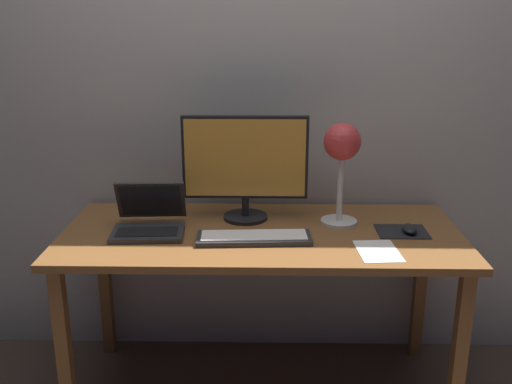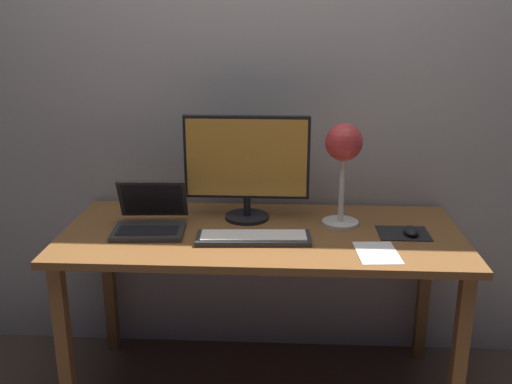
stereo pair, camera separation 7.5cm
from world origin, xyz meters
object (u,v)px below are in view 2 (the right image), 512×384
(monitor, at_px, (247,163))
(desk_lamp, at_px, (343,151))
(laptop, at_px, (151,216))
(keyboard_main, at_px, (254,238))
(mouse, at_px, (411,231))

(monitor, height_order, desk_lamp, monitor)
(desk_lamp, bearing_deg, laptop, -173.41)
(keyboard_main, bearing_deg, desk_lamp, 29.61)
(monitor, height_order, keyboard_main, monitor)
(keyboard_main, xyz_separation_m, mouse, (0.62, 0.09, 0.01))
(monitor, relative_size, desk_lamp, 1.23)
(monitor, height_order, mouse, monitor)
(monitor, distance_m, desk_lamp, 0.40)
(laptop, relative_size, desk_lamp, 0.70)
(keyboard_main, bearing_deg, mouse, 8.03)
(laptop, height_order, mouse, laptop)
(mouse, bearing_deg, laptop, 178.77)
(desk_lamp, bearing_deg, keyboard_main, -150.39)
(mouse, bearing_deg, keyboard_main, -171.97)
(monitor, xyz_separation_m, mouse, (0.66, -0.16, -0.23))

